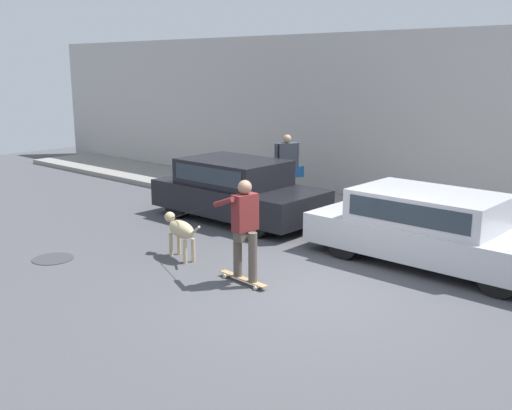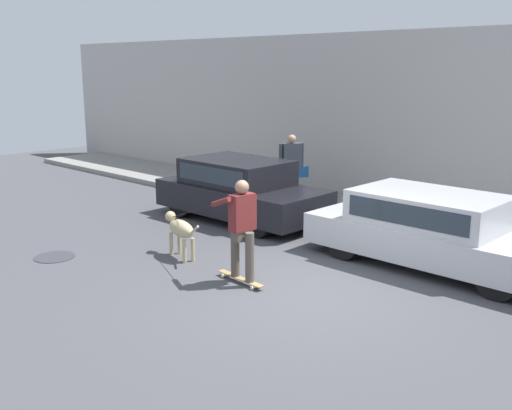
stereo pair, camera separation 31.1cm
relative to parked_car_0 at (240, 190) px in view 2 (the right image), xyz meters
The scene contains 9 objects.
ground_plane 4.72m from the parked_car_0, 32.15° to the right, with size 36.00×36.00×0.00m, color #47474C.
back_wall 5.46m from the parked_car_0, 41.29° to the left, with size 32.00×0.30×4.25m.
sidewalk_curb 4.53m from the parked_car_0, 28.29° to the left, with size 30.00×2.35×0.15m.
parked_car_0 is the anchor object (origin of this frame).
parked_car_1 4.75m from the parked_car_0, ahead, with size 4.52×1.80×1.29m.
dog 2.99m from the parked_car_0, 66.51° to the right, with size 1.23×0.47×0.79m.
skateboarder 4.16m from the parked_car_0, 44.78° to the right, with size 2.64×0.58×1.70m.
pedestrian_with_bag 1.75m from the parked_car_0, 86.80° to the left, with size 0.49×0.66×1.67m.
manhole_cover 4.41m from the parked_car_0, 96.79° to the right, with size 0.73×0.73×0.01m.
Camera 2 is at (5.43, -6.91, 3.42)m, focal length 42.00 mm.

